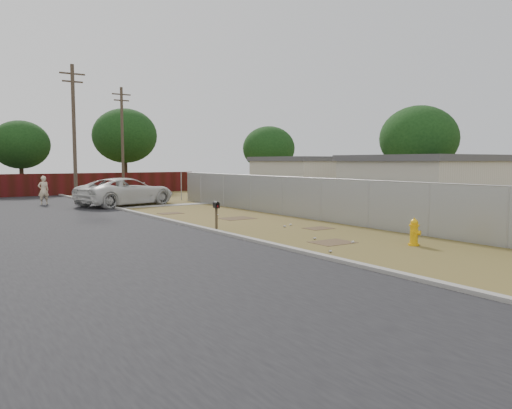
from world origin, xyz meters
TOP-DOWN VIEW (x-y plane):
  - ground at (0.00, 0.00)m, footprint 120.00×120.00m
  - street at (-6.76, 8.05)m, footprint 15.10×60.00m
  - chainlink_fence at (3.12, 1.03)m, footprint 0.10×27.06m
  - privacy_fence at (-6.00, 25.00)m, footprint 30.00×0.12m
  - utility_poles at (-3.67, 20.67)m, footprint 12.60×8.24m
  - houses at (9.70, 3.13)m, footprint 9.30×17.24m
  - horizon_trees at (0.84, 23.56)m, footprint 33.32×31.94m
  - fire_hydrant at (1.03, -6.98)m, footprint 0.48×0.48m
  - mailbox at (-2.60, -0.08)m, footprint 0.29×0.51m
  - pickup_truck at (-1.67, 13.01)m, footprint 6.92×4.73m
  - pedestrian at (-5.89, 16.56)m, footprint 0.69×0.47m
  - scattered_litter at (-0.37, -2.16)m, footprint 3.09×11.09m

SIDE VIEW (x-z plane):
  - ground at x=0.00m, z-range 0.00..0.00m
  - street at x=-6.76m, z-range -0.04..0.08m
  - scattered_litter at x=-0.37m, z-range 0.01..0.08m
  - fire_hydrant at x=1.03m, z-range -0.03..0.90m
  - chainlink_fence at x=3.12m, z-range -0.21..1.81m
  - pickup_truck at x=-1.67m, z-range 0.00..1.76m
  - privacy_fence at x=-6.00m, z-range 0.00..1.80m
  - pedestrian at x=-5.89m, z-range 0.00..1.84m
  - mailbox at x=-2.60m, z-range 0.34..1.52m
  - houses at x=9.70m, z-range 0.01..3.11m
  - horizon_trees at x=0.84m, z-range 0.74..8.52m
  - utility_poles at x=-3.67m, z-range 0.19..9.19m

